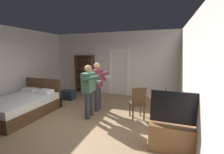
% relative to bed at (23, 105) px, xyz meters
% --- Properties ---
extents(ground_plane, '(6.90, 6.90, 0.00)m').
position_rel_bed_xyz_m(ground_plane, '(1.92, 0.07, -0.30)').
color(ground_plane, '#997A56').
extents(wall_back, '(6.12, 0.12, 2.90)m').
position_rel_bed_xyz_m(wall_back, '(1.92, 3.26, 1.15)').
color(wall_back, silver).
rests_on(wall_back, ground_plane).
extents(wall_right, '(0.12, 6.51, 2.90)m').
position_rel_bed_xyz_m(wall_right, '(4.92, 0.07, 1.15)').
color(wall_right, silver).
rests_on(wall_right, ground_plane).
extents(doorway_frame, '(0.93, 0.08, 2.13)m').
position_rel_bed_xyz_m(doorway_frame, '(2.27, 3.18, 0.92)').
color(doorway_frame, white).
rests_on(doorway_frame, ground_plane).
extents(bed, '(1.53, 2.03, 1.02)m').
position_rel_bed_xyz_m(bed, '(0.00, 0.00, 0.00)').
color(bed, '#4C331E').
rests_on(bed, ground_plane).
extents(bookshelf, '(0.92, 0.32, 1.84)m').
position_rel_bed_xyz_m(bookshelf, '(0.59, 3.04, 0.69)').
color(bookshelf, '#4C331E').
rests_on(bookshelf, ground_plane).
extents(tv_flatscreen, '(1.11, 0.40, 1.24)m').
position_rel_bed_xyz_m(tv_flatscreen, '(4.56, -0.35, 0.06)').
color(tv_flatscreen, brown).
rests_on(tv_flatscreen, ground_plane).
extents(side_table, '(0.63, 0.63, 0.70)m').
position_rel_bed_xyz_m(side_table, '(4.18, 1.02, 0.17)').
color(side_table, brown).
rests_on(side_table, ground_plane).
extents(laptop, '(0.41, 0.41, 0.17)m').
position_rel_bed_xyz_m(laptop, '(4.16, 0.98, 0.45)').
color(laptop, black).
rests_on(laptop, side_table).
extents(bottle_on_table, '(0.06, 0.06, 0.29)m').
position_rel_bed_xyz_m(bottle_on_table, '(4.32, 0.94, 0.52)').
color(bottle_on_table, '#143D1A').
rests_on(bottle_on_table, side_table).
extents(wooden_chair, '(0.57, 0.57, 0.99)m').
position_rel_bed_xyz_m(wooden_chair, '(3.56, 0.85, 0.24)').
color(wooden_chair, '#4C331E').
rests_on(wooden_chair, ground_plane).
extents(person_blue_shirt, '(0.66, 0.62, 1.62)m').
position_rel_bed_xyz_m(person_blue_shirt, '(2.13, 0.51, 0.64)').
color(person_blue_shirt, '#333338').
rests_on(person_blue_shirt, ground_plane).
extents(person_striped_shirt, '(0.68, 0.54, 1.65)m').
position_rel_bed_xyz_m(person_striped_shirt, '(2.14, 1.12, 0.64)').
color(person_striped_shirt, '#333338').
rests_on(person_striped_shirt, ground_plane).
extents(suitcase_dark, '(0.55, 0.38, 0.37)m').
position_rel_bed_xyz_m(suitcase_dark, '(0.44, 1.81, -0.12)').
color(suitcase_dark, '#1E2D38').
rests_on(suitcase_dark, ground_plane).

